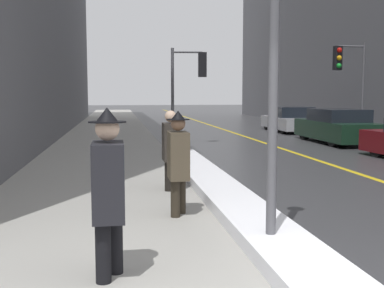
% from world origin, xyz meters
% --- Properties ---
extents(sidewalk_slab, '(4.00, 80.00, 0.01)m').
position_xyz_m(sidewalk_slab, '(-2.00, 15.00, 0.01)').
color(sidewalk_slab, '#9E9B93').
rests_on(sidewalk_slab, ground).
extents(road_centre_stripe, '(0.16, 80.00, 0.00)m').
position_xyz_m(road_centre_stripe, '(4.00, 15.00, 0.00)').
color(road_centre_stripe, gold).
rests_on(road_centre_stripe, ground).
extents(snow_bank_curb, '(0.83, 11.46, 0.20)m').
position_xyz_m(snow_bank_curb, '(0.25, 5.01, 0.10)').
color(snow_bank_curb, white).
rests_on(snow_bank_curb, ground).
extents(lamp_post, '(0.28, 0.28, 4.78)m').
position_xyz_m(lamp_post, '(0.18, 1.62, 2.87)').
color(lamp_post, '#515156').
rests_on(lamp_post, ground).
extents(traffic_light_near, '(1.31, 0.33, 3.55)m').
position_xyz_m(traffic_light_near, '(1.12, 13.83, 2.56)').
color(traffic_light_near, '#515156').
rests_on(traffic_light_near, ground).
extents(traffic_light_far, '(1.31, 0.34, 3.82)m').
position_xyz_m(traffic_light_far, '(7.07, 13.47, 2.76)').
color(traffic_light_far, '#515156').
rests_on(traffic_light_far, ground).
extents(pedestrian_trailing, '(0.37, 0.54, 1.74)m').
position_xyz_m(pedestrian_trailing, '(-1.72, 1.00, 0.95)').
color(pedestrian_trailing, black).
rests_on(pedestrian_trailing, ground).
extents(pedestrian_in_fedora, '(0.35, 0.50, 1.62)m').
position_xyz_m(pedestrian_in_fedora, '(-0.70, 3.42, 0.89)').
color(pedestrian_in_fedora, '#2A241B').
rests_on(pedestrian_in_fedora, ground).
extents(pedestrian_nearside, '(0.30, 0.71, 1.56)m').
position_xyz_m(pedestrian_nearside, '(-0.60, 5.42, 0.86)').
color(pedestrian_nearside, black).
rests_on(pedestrian_nearside, ground).
extents(parked_car_dark_green, '(1.81, 4.57, 1.31)m').
position_xyz_m(parked_car_dark_green, '(6.77, 13.62, 0.62)').
color(parked_car_dark_green, black).
rests_on(parked_car_dark_green, ground).
extents(parked_car_silver, '(1.94, 4.39, 1.25)m').
position_xyz_m(parked_car_silver, '(7.00, 19.27, 0.60)').
color(parked_car_silver, '#B2B2B7').
rests_on(parked_car_silver, ground).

